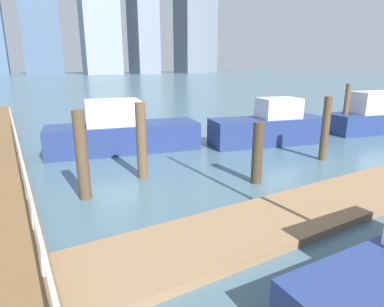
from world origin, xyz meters
TOP-DOWN VIEW (x-y plane):
  - ground_plane at (0.00, 20.00)m, footprint 300.00×300.00m
  - floating_dock at (1.96, 6.24)m, footprint 10.92×2.00m
  - boardwalk_railing at (-3.15, 7.08)m, footprint 0.06×25.19m
  - dock_piling_1 at (0.23, 10.67)m, footprint 0.31×0.31m
  - dock_piling_2 at (-1.74, 9.89)m, footprint 0.32×0.32m
  - dock_piling_3 at (6.91, 9.11)m, footprint 0.29×0.29m
  - dock_piling_4 at (3.06, 8.48)m, footprint 0.33×0.33m
  - dock_piling_5 at (11.81, 11.69)m, footprint 0.26×0.26m
  - moored_boat_1 at (6.96, 12.09)m, footprint 5.51×2.80m
  - moored_boat_3 at (13.87, 11.18)m, footprint 5.97×2.96m
  - moored_boat_4 at (0.75, 14.19)m, footprint 6.41×2.96m
  - skyline_tower_6 at (83.22, 138.14)m, footprint 9.73×8.54m

SIDE VIEW (x-z plane):
  - ground_plane at x=0.00m, z-range 0.00..0.00m
  - floating_dock at x=1.96m, z-range 0.00..0.18m
  - moored_boat_1 at x=6.96m, z-range -0.27..1.80m
  - moored_boat_4 at x=0.75m, z-range -0.29..1.85m
  - moored_boat_3 at x=13.87m, z-range -0.26..1.90m
  - dock_piling_4 at x=3.06m, z-range 0.00..1.89m
  - dock_piling_3 at x=6.91m, z-range 0.00..2.40m
  - dock_piling_2 at x=-1.74m, z-range 0.00..2.40m
  - dock_piling_1 at x=0.23m, z-range 0.00..2.41m
  - boardwalk_railing at x=-3.15m, z-range 0.70..1.78m
  - dock_piling_5 at x=11.81m, z-range 0.00..2.60m
  - skyline_tower_6 at x=83.22m, z-range 0.00..53.91m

